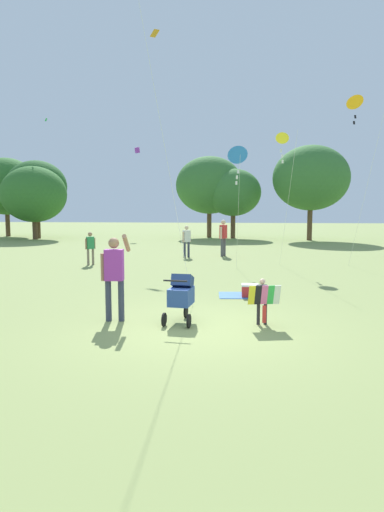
% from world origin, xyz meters
% --- Properties ---
extents(ground_plane, '(120.00, 120.00, 0.00)m').
position_xyz_m(ground_plane, '(0.00, 0.00, 0.00)').
color(ground_plane, '#849351').
extents(treeline_distant, '(42.19, 7.95, 6.81)m').
position_xyz_m(treeline_distant, '(-2.20, 25.40, 4.00)').
color(treeline_distant, brown).
rests_on(treeline_distant, ground).
extents(child_with_butterfly_kite, '(0.67, 0.39, 0.96)m').
position_xyz_m(child_with_butterfly_kite, '(1.33, 0.43, 0.58)').
color(child_with_butterfly_kite, '#232328').
rests_on(child_with_butterfly_kite, ground).
extents(person_adult_flyer, '(0.58, 0.56, 1.86)m').
position_xyz_m(person_adult_flyer, '(-1.78, 0.46, 1.07)').
color(person_adult_flyer, '#33384C').
rests_on(person_adult_flyer, ground).
extents(stroller, '(0.61, 1.11, 1.03)m').
position_xyz_m(stroller, '(-0.36, 0.49, 0.61)').
color(stroller, black).
rests_on(stroller, ground).
extents(kite_orange_delta, '(0.59, 3.26, 5.43)m').
position_xyz_m(kite_orange_delta, '(2.61, 10.17, 5.11)').
color(kite_orange_delta, yellow).
rests_on(kite_orange_delta, ground).
extents(kite_green_novelty, '(0.85, 2.21, 4.76)m').
position_xyz_m(kite_green_novelty, '(0.80, 9.08, 4.40)').
color(kite_green_novelty, blue).
rests_on(kite_green_novelty, ground).
extents(kite_blue_high, '(0.78, 3.36, 6.83)m').
position_xyz_m(kite_blue_high, '(5.43, 10.23, 6.49)').
color(kite_blue_high, '#F4A319').
rests_on(kite_blue_high, ground).
extents(distant_kites_cluster, '(32.07, 11.68, 10.50)m').
position_xyz_m(distant_kites_cluster, '(1.29, 22.37, 12.10)').
color(distant_kites_cluster, '#F4A319').
extents(person_sitting_far, '(0.38, 0.37, 1.52)m').
position_xyz_m(person_sitting_far, '(-1.59, 12.62, 0.90)').
color(person_sitting_far, '#33384C').
rests_on(person_sitting_far, ground).
extents(person_couple_left, '(0.38, 0.53, 1.79)m').
position_xyz_m(person_couple_left, '(0.15, 13.31, 1.05)').
color(person_couple_left, '#4C4C51').
rests_on(person_couple_left, ground).
extents(person_kid_running, '(0.36, 0.33, 1.38)m').
position_xyz_m(person_kid_running, '(-5.28, 9.44, 0.81)').
color(person_kid_running, '#7F705B').
rests_on(person_kid_running, ground).
extents(picnic_blanket, '(1.60, 1.02, 0.02)m').
position_xyz_m(picnic_blanket, '(1.10, 3.48, 0.01)').
color(picnic_blanket, '#3366B2').
rests_on(picnic_blanket, ground).
extents(cooler_box, '(0.45, 0.33, 0.35)m').
position_xyz_m(cooler_box, '(1.16, 3.30, 0.18)').
color(cooler_box, red).
rests_on(cooler_box, ground).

